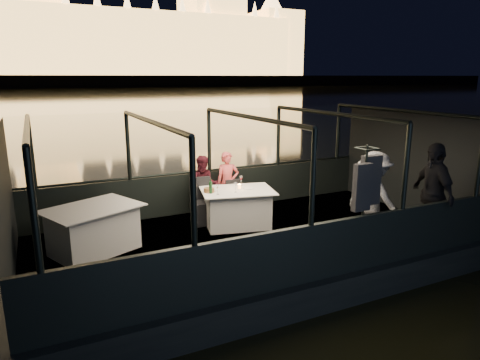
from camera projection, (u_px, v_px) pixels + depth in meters
name	position (u px, v px, depth m)	size (l,w,h in m)	color
river_water	(52.00, 96.00, 78.40)	(500.00, 500.00, 0.00)	black
boat_hull	(249.00, 262.00, 8.32)	(8.60, 4.40, 1.00)	black
boat_deck	(249.00, 238.00, 8.21)	(8.00, 4.00, 0.04)	black
gunwale_port	(210.00, 191.00, 9.85)	(8.00, 0.08, 0.90)	black
gunwale_starboard	(310.00, 253.00, 6.34)	(8.00, 0.08, 0.90)	black
cabin_glass_port	(209.00, 141.00, 9.58)	(8.00, 0.02, 1.40)	#99B2B2
cabin_glass_starboard	(313.00, 178.00, 6.07)	(8.00, 0.02, 1.40)	#99B2B2
cabin_roof_glass	(250.00, 117.00, 7.66)	(8.00, 4.00, 0.02)	#99B2B2
end_wall_fore	(6.00, 207.00, 6.25)	(0.02, 4.00, 2.30)	black
end_wall_aft	(408.00, 161.00, 9.62)	(0.02, 4.00, 2.30)	black
canopy_ribs	(249.00, 179.00, 7.93)	(8.00, 4.00, 2.30)	black
embankment	(38.00, 83.00, 192.04)	(400.00, 140.00, 6.00)	#423D33
parliament_building	(31.00, 4.00, 154.80)	(220.00, 32.00, 60.00)	#F2D18C
dining_table_central	(237.00, 208.00, 8.76)	(1.45, 1.05, 0.77)	silver
dining_table_aft	(94.00, 231.00, 7.46)	(1.54, 1.11, 0.82)	silver
chair_port_left	(204.00, 203.00, 8.91)	(0.44, 0.44, 0.95)	black
chair_port_right	(237.00, 198.00, 9.23)	(0.38, 0.38, 0.82)	black
coat_stand	(363.00, 209.00, 6.96)	(0.54, 0.44, 1.96)	black
person_woman_coral	(228.00, 180.00, 9.55)	(0.50, 0.33, 1.39)	#DF5251
person_man_maroon	(204.00, 183.00, 9.34)	(0.65, 0.50, 1.35)	#45131D
passenger_stripe	(373.00, 197.00, 7.86)	(1.10, 0.62, 1.70)	white
passenger_dark	(432.00, 198.00, 7.77)	(1.10, 0.46, 1.88)	black
wine_bottle	(211.00, 186.00, 8.40)	(0.06, 0.06, 0.29)	#153919
bread_basket	(209.00, 190.00, 8.51)	(0.21, 0.21, 0.09)	brown
amber_candle	(239.00, 186.00, 8.80)	(0.06, 0.06, 0.08)	#FF963F
plate_near	(248.00, 188.00, 8.78)	(0.22, 0.22, 0.01)	silver
plate_far	(212.00, 190.00, 8.64)	(0.23, 0.23, 0.01)	silver
wine_glass_white	(218.00, 190.00, 8.32)	(0.06, 0.06, 0.18)	silver
wine_glass_red	(241.00, 182.00, 8.97)	(0.07, 0.07, 0.21)	white
wine_glass_empty	(236.00, 188.00, 8.49)	(0.07, 0.07, 0.20)	silver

